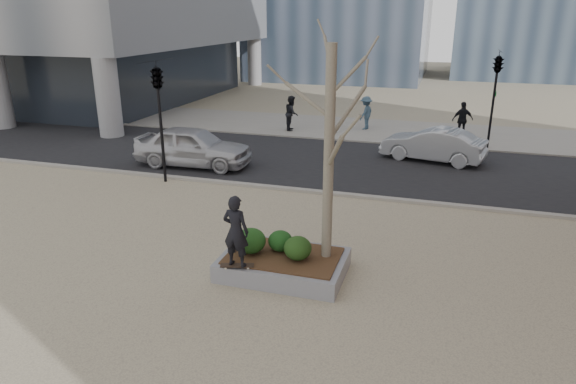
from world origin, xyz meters
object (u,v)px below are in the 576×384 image
(skateboard, at_px, (237,266))
(skateboarder, at_px, (236,231))
(planter, at_px, (283,265))
(police_car, at_px, (193,146))

(skateboard, height_order, skateboarder, skateboarder)
(skateboarder, bearing_deg, planter, -129.44)
(skateboard, bearing_deg, police_car, 105.85)
(skateboard, bearing_deg, skateboarder, 80.35)
(planter, distance_m, skateboarder, 1.69)
(skateboarder, xyz_separation_m, police_car, (-5.56, 8.68, -0.54))
(skateboard, xyz_separation_m, skateboarder, (-0.00, 0.00, 0.90))
(planter, height_order, skateboarder, skateboarder)
(planter, xyz_separation_m, police_car, (-6.41, 7.80, 0.62))
(police_car, bearing_deg, skateboarder, -149.31)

